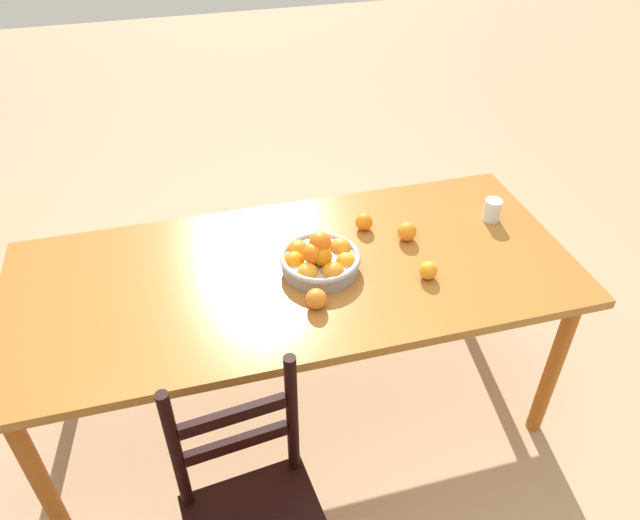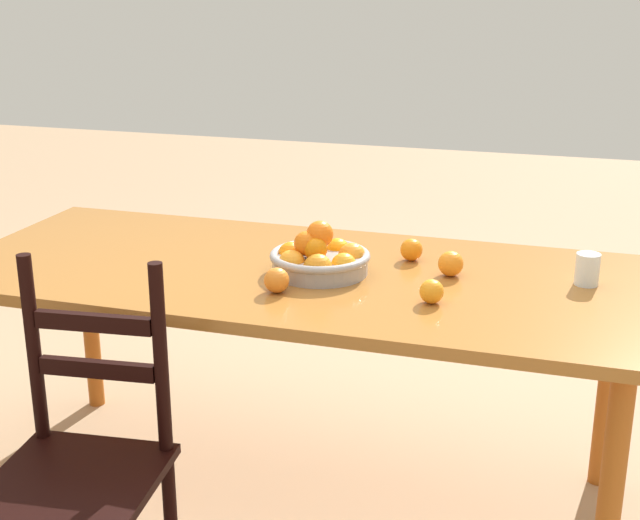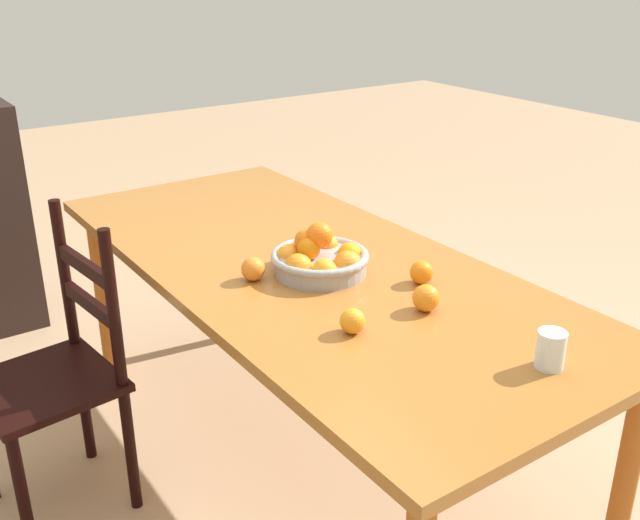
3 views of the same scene
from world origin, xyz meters
The scene contains 9 objects.
ground_plane centered at (0.00, 0.00, 0.00)m, with size 12.00×12.00×0.00m, color tan.
dining_table centered at (0.00, 0.00, 0.70)m, with size 2.05×0.89×0.77m.
chair_near_window centered at (0.30, 0.72, 0.45)m, with size 0.43×0.43×0.96m.
fruit_bowl centered at (-0.09, 0.02, 0.82)m, with size 0.30×0.30×0.16m.
orange_loose_0 centered at (-0.33, -0.18, 0.81)m, with size 0.07×0.07×0.07m, color orange.
orange_loose_1 centered at (-0.45, 0.16, 0.81)m, with size 0.07×0.07×0.07m, color orange.
orange_loose_2 centered at (-0.03, 0.21, 0.81)m, with size 0.07×0.07×0.07m, color orange.
orange_loose_3 centered at (-0.46, -0.07, 0.81)m, with size 0.07×0.07×0.07m, color orange.
drinking_glass centered at (-0.84, -0.11, 0.82)m, with size 0.07×0.07×0.09m, color silver.
Camera 2 is at (-0.81, 2.34, 1.61)m, focal length 49.09 mm.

